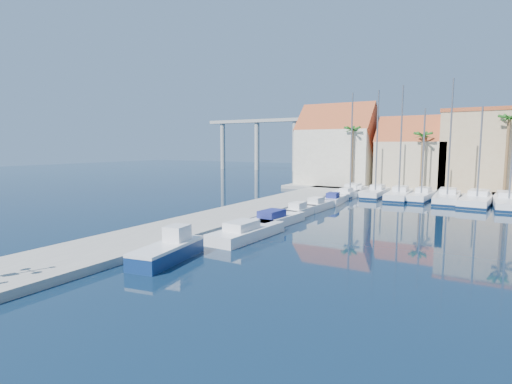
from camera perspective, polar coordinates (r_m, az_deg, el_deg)
ground at (r=22.75m, az=-3.68°, el=-11.03°), size 260.00×260.00×0.00m
quay_west at (r=38.49m, az=-3.56°, el=-3.35°), size 6.00×77.00×0.50m
shore_north at (r=66.32m, az=28.30°, el=0.06°), size 54.00×16.00×0.50m
fishing_boat at (r=24.90m, az=-12.36°, el=-8.06°), size 2.71×5.81×1.96m
motorboat_west_0 at (r=29.98m, az=-1.39°, el=-5.69°), size 2.67×7.41×1.40m
motorboat_west_1 at (r=34.94m, az=2.75°, el=-3.93°), size 2.66×6.94×1.40m
motorboat_west_2 at (r=39.87m, az=6.25°, el=-2.65°), size 1.77×5.20×1.40m
motorboat_west_3 at (r=43.84m, az=8.83°, el=-1.85°), size 1.93×5.41×1.40m
motorboat_west_4 at (r=48.59m, az=11.04°, el=-1.07°), size 2.28×5.62×1.40m
motorboat_west_5 at (r=54.31m, az=12.93°, el=-0.32°), size 2.18×5.64×1.40m
motorboat_west_6 at (r=58.44m, az=14.41°, el=0.12°), size 2.61×6.71×1.40m
sailboat_0 at (r=57.29m, az=13.46°, el=0.13°), size 2.52×9.33×14.04m
sailboat_1 at (r=56.79m, az=16.79°, el=0.00°), size 2.29×8.53×14.20m
sailboat_2 at (r=55.40m, az=19.80°, el=-0.29°), size 2.93×9.69×14.48m
sailboat_3 at (r=54.98m, az=22.64°, el=-0.48°), size 2.85×8.50×11.50m
sailboat_4 at (r=54.77m, az=25.66°, el=-0.64°), size 3.02×10.44×14.89m
sailboat_5 at (r=54.40m, az=29.10°, el=-0.92°), size 3.99×11.63×11.43m
sailboat_6 at (r=54.05m, az=32.36°, el=-1.15°), size 3.51×11.92×13.03m
building_0 at (r=68.63m, az=11.56°, el=6.16°), size 12.30×9.00×13.50m
building_1 at (r=65.76m, az=21.51°, el=4.75°), size 10.30×8.00×11.00m
building_2 at (r=65.96m, az=31.19°, el=5.10°), size 14.20×10.20×11.50m
palm_0 at (r=62.68m, az=13.62°, el=8.42°), size 2.60×2.60×10.15m
palm_1 at (r=60.52m, az=22.76°, el=7.27°), size 2.60×2.60×9.15m
palm_2 at (r=60.06m, az=32.44°, el=8.57°), size 2.60×2.60×11.15m
viaduct at (r=112.37m, az=3.22°, el=8.30°), size 48.00×2.20×14.45m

